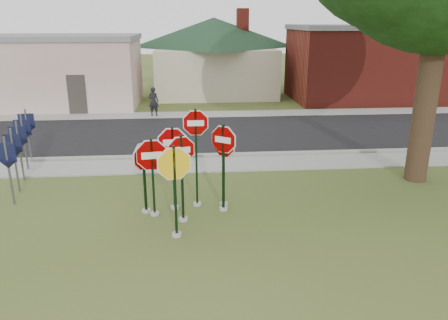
{
  "coord_description": "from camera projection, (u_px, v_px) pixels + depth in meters",
  "views": [
    {
      "loc": [
        0.04,
        -9.51,
        5.05
      ],
      "look_at": [
        1.01,
        2.0,
        1.33
      ],
      "focal_mm": 35.0,
      "sensor_mm": 36.0,
      "label": 1
    }
  ],
  "objects": [
    {
      "name": "ground",
      "position": [
        189.0,
        238.0,
        10.57
      ],
      "size": [
        120.0,
        120.0,
        0.0
      ],
      "primitive_type": "plane",
      "color": "#364A1B",
      "rests_on": "ground"
    },
    {
      "name": "sidewalk_near",
      "position": [
        188.0,
        165.0,
        15.78
      ],
      "size": [
        60.0,
        1.6,
        0.06
      ],
      "primitive_type": "cube",
      "color": "gray",
      "rests_on": "ground"
    },
    {
      "name": "road",
      "position": [
        187.0,
        134.0,
        20.05
      ],
      "size": [
        60.0,
        7.0,
        0.04
      ],
      "primitive_type": "cube",
      "color": "black",
      "rests_on": "ground"
    },
    {
      "name": "sidewalk_far",
      "position": [
        187.0,
        115.0,
        24.12
      ],
      "size": [
        60.0,
        1.6,
        0.06
      ],
      "primitive_type": "cube",
      "color": "gray",
      "rests_on": "ground"
    },
    {
      "name": "curb",
      "position": [
        188.0,
        156.0,
        16.71
      ],
      "size": [
        60.0,
        0.2,
        0.14
      ],
      "primitive_type": "cube",
      "color": "gray",
      "rests_on": "ground"
    },
    {
      "name": "stop_sign_center",
      "position": [
        182.0,
        168.0,
        11.06
      ],
      "size": [
        0.95,
        0.29,
        2.43
      ],
      "color": "#A29E96",
      "rests_on": "ground"
    },
    {
      "name": "stop_sign_yellow",
      "position": [
        175.0,
        179.0,
        10.24
      ],
      "size": [
        1.1,
        0.24,
        2.42
      ],
      "color": "#A29E96",
      "rests_on": "ground"
    },
    {
      "name": "stop_sign_left",
      "position": [
        152.0,
        167.0,
        11.42
      ],
      "size": [
        1.14,
        0.24,
        2.27
      ],
      "color": "#A29E96",
      "rests_on": "ground"
    },
    {
      "name": "stop_sign_right",
      "position": [
        223.0,
        156.0,
        11.67
      ],
      "size": [
        0.85,
        0.6,
        2.54
      ],
      "color": "#A29E96",
      "rests_on": "ground"
    },
    {
      "name": "stop_sign_back_right",
      "position": [
        196.0,
        145.0,
        11.91
      ],
      "size": [
        0.97,
        0.24,
        2.89
      ],
      "color": "#A29E96",
      "rests_on": "ground"
    },
    {
      "name": "stop_sign_back_left",
      "position": [
        173.0,
        156.0,
        11.77
      ],
      "size": [
        1.1,
        0.24,
        2.48
      ],
      "color": "#A29E96",
      "rests_on": "ground"
    },
    {
      "name": "stop_sign_far_right",
      "position": [
        224.0,
        156.0,
        12.0
      ],
      "size": [
        0.76,
        0.84,
        2.4
      ],
      "color": "#A29E96",
      "rests_on": "ground"
    },
    {
      "name": "stop_sign_far_left",
      "position": [
        144.0,
        168.0,
        11.62
      ],
      "size": [
        0.62,
        0.86,
        2.14
      ],
      "color": "#A29E96",
      "rests_on": "ground"
    },
    {
      "name": "route_sign_row",
      "position": [
        19.0,
        144.0,
        14.03
      ],
      "size": [
        1.43,
        4.63,
        2.0
      ],
      "color": "#59595E",
      "rests_on": "ground"
    },
    {
      "name": "building_stucco",
      "position": [
        36.0,
        70.0,
        26.26
      ],
      "size": [
        12.2,
        6.2,
        4.2
      ],
      "color": "beige",
      "rests_on": "ground"
    },
    {
      "name": "building_house",
      "position": [
        214.0,
        41.0,
        30.48
      ],
      "size": [
        11.6,
        11.6,
        6.2
      ],
      "color": "#C1B899",
      "rests_on": "ground"
    },
    {
      "name": "building_brick",
      "position": [
        371.0,
        62.0,
        28.34
      ],
      "size": [
        10.2,
        6.2,
        4.75
      ],
      "color": "maroon",
      "rests_on": "ground"
    },
    {
      "name": "pedestrian",
      "position": [
        154.0,
        101.0,
        23.55
      ],
      "size": [
        0.65,
        0.52,
        1.56
      ],
      "primitive_type": "imported",
      "rotation": [
        0.0,
        0.0,
        2.86
      ],
      "color": "black",
      "rests_on": "sidewalk_far"
    }
  ]
}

